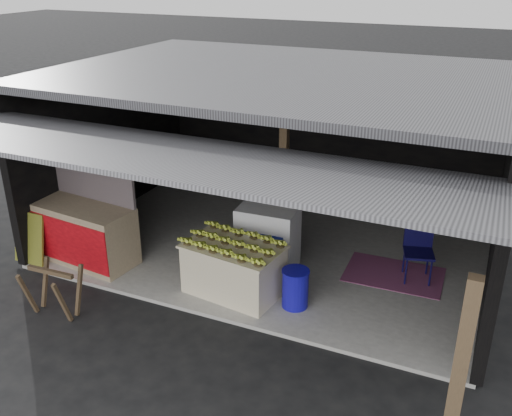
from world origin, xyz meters
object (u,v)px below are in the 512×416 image
at_px(plastic_chair, 419,245).
at_px(banana_table, 234,269).
at_px(white_crate, 268,237).
at_px(sawhorse, 53,287).
at_px(water_barrel, 295,289).
at_px(neighbor_stall, 84,230).

bearing_deg(plastic_chair, banana_table, -162.28).
bearing_deg(white_crate, sawhorse, -135.54).
height_order(white_crate, plastic_chair, white_crate).
height_order(white_crate, water_barrel, white_crate).
relative_size(white_crate, plastic_chair, 1.10).
xyz_separation_m(sawhorse, plastic_chair, (4.47, 3.04, 0.16)).
relative_size(white_crate, sawhorse, 1.38).
distance_m(white_crate, sawhorse, 3.28).
bearing_deg(water_barrel, banana_table, -178.51).
xyz_separation_m(white_crate, neighbor_stall, (-2.81, -1.01, 0.01)).
distance_m(banana_table, white_crate, 0.95).
xyz_separation_m(banana_table, neighbor_stall, (-2.67, -0.07, 0.14)).
bearing_deg(banana_table, white_crate, 88.54).
height_order(neighbor_stall, sawhorse, neighbor_stall).
bearing_deg(white_crate, plastic_chair, 13.01).
bearing_deg(sawhorse, neighbor_stall, 110.34).
relative_size(sawhorse, water_barrel, 1.35).
bearing_deg(sawhorse, banana_table, 32.95).
relative_size(banana_table, neighbor_stall, 0.85).
bearing_deg(neighbor_stall, water_barrel, 7.41).
bearing_deg(sawhorse, white_crate, 44.87).
bearing_deg(sawhorse, plastic_chair, 31.87).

